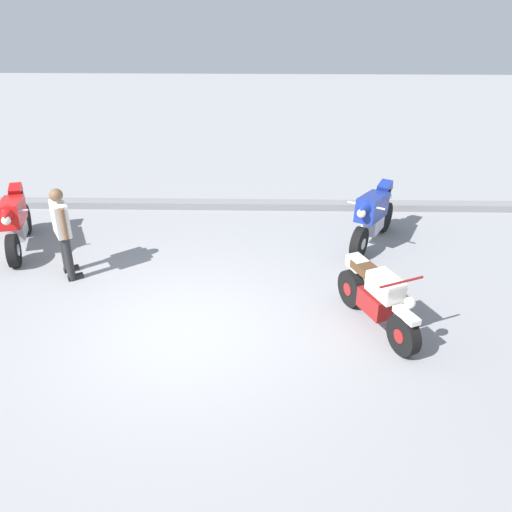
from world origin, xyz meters
TOP-DOWN VIEW (x-y plane):
  - ground_plane at (0.00, 0.00)m, footprint 40.00×40.00m
  - curb_edge at (0.00, 4.60)m, footprint 14.00×0.30m
  - motorcycle_blue_sportbike at (3.22, 2.93)m, footprint 1.10×1.81m
  - motorcycle_red_sportbike at (-3.47, 2.57)m, footprint 0.82×1.94m
  - motorcycle_cream_vintage at (2.85, 0.16)m, footprint 1.00×1.84m
  - person_in_white_shirt at (-2.21, 1.58)m, footprint 0.48×0.59m

SIDE VIEW (x-z plane):
  - ground_plane at x=0.00m, z-range 0.00..0.00m
  - curb_edge at x=0.00m, z-range 0.00..0.15m
  - motorcycle_cream_vintage at x=2.85m, z-range -0.05..1.02m
  - motorcycle_blue_sportbike at x=3.22m, z-range 0.02..1.17m
  - motorcycle_red_sportbike at x=-3.47m, z-range 0.02..1.17m
  - person_in_white_shirt at x=-2.21m, z-range 0.11..1.73m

